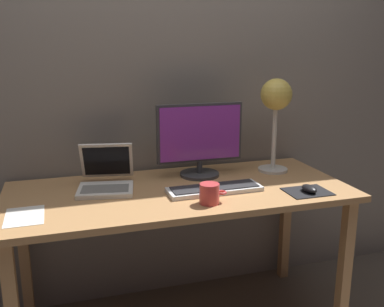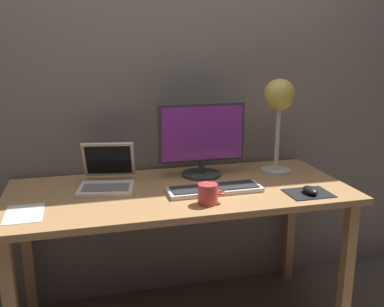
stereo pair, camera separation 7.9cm
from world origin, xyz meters
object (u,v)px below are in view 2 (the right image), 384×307
Objects in this scene: mouse at (310,190)px; coffee_mug at (208,194)px; laptop at (107,174)px; keyboard_main at (215,189)px; monitor at (202,138)px; desk_lamp at (279,102)px.

coffee_mug is at bearing 179.50° from mouse.
keyboard_main is at bearing -23.75° from laptop.
laptop is (-0.47, 0.21, 0.05)m from keyboard_main.
keyboard_main is 4.61× the size of mouse.
desk_lamp reaches higher than monitor.
desk_lamp reaches higher than mouse.
desk_lamp is at bearing 1.06° from laptop.
desk_lamp is (0.41, 0.22, 0.36)m from keyboard_main.
monitor reaches higher than mouse.
laptop is at bearing 138.96° from coffee_mug.
mouse is at bearing -0.50° from coffee_mug.
coffee_mug reaches higher than mouse.
desk_lamp is 5.13× the size of mouse.
monitor is 0.50m from laptop.
coffee_mug reaches higher than keyboard_main.
keyboard_main is 0.52m from laptop.
desk_lamp is at bearing 89.36° from mouse.
mouse is 0.80× the size of coffee_mug.
laptop reaches higher than coffee_mug.
monitor is at bearing 5.78° from laptop.
keyboard_main is 0.16m from coffee_mug.
monitor is 0.32m from keyboard_main.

